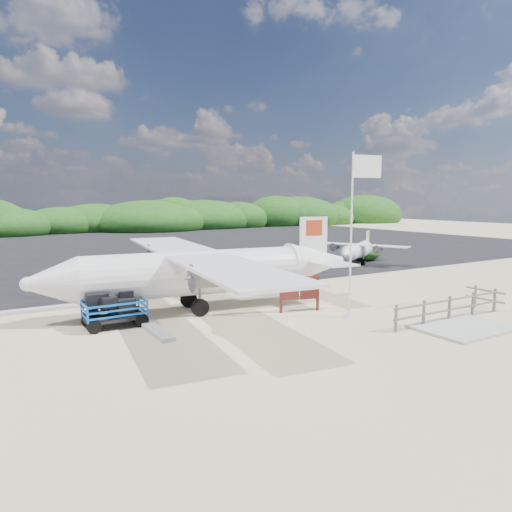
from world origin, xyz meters
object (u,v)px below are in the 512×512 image
Objects in this scene: baggage_cart at (115,327)px; crew_a at (195,277)px; signboard at (299,312)px; crew_b at (234,277)px; flagpole at (349,318)px; aircraft_large at (266,252)px.

crew_a is (5.08, 4.28, 0.82)m from baggage_cart.
crew_b is (-0.34, 5.31, 0.75)m from signboard.
crew_b is (-1.49, 7.15, 0.75)m from flagpole.
baggage_cart is at bearing 51.86° from aircraft_large.
signboard is 22.54m from aircraft_large.
baggage_cart is 0.14× the size of aircraft_large.
baggage_cart is at bearing -177.18° from signboard.
baggage_cart is 1.48× the size of crew_a.
aircraft_large reaches higher than crew_b.
signboard is at bearing 110.29° from crew_b.
flagpole is at bearing 72.84° from aircraft_large.
aircraft_large reaches higher than baggage_cart.
baggage_cart is at bearing 44.43° from crew_b.
crew_b is (1.97, -0.56, -0.07)m from crew_a.
flagpole reaches higher than aircraft_large.
flagpole is 23.70m from aircraft_large.
crew_a is (-2.31, 5.87, 0.82)m from signboard.
flagpole is (8.53, -3.44, 0.00)m from baggage_cart.
crew_a is at bearing 114.11° from flagpole.
aircraft_large reaches higher than signboard.
signboard is at bearing 121.90° from flagpole.
aircraft_large is at bearing 76.77° from signboard.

